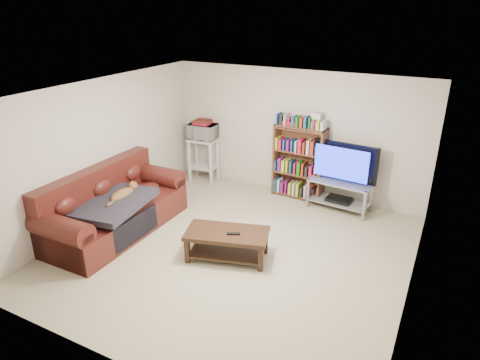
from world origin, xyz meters
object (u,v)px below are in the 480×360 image
Objects in this scene: sofa at (113,210)px; bookshelf at (299,161)px; coffee_table at (227,240)px; tv_stand at (340,190)px.

bookshelf is at bearing 49.51° from sofa.
sofa is at bearing -127.03° from bookshelf.
bookshelf is at bearing 69.94° from coffee_table.
bookshelf reaches higher than tv_stand.
bookshelf reaches higher than sofa.
bookshelf reaches higher than coffee_table.
tv_stand is (3.11, 2.47, 0.01)m from sofa.
tv_stand is 0.95m from bookshelf.
sofa is 1.87× the size of coffee_table.
tv_stand is 0.81× the size of bookshelf.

